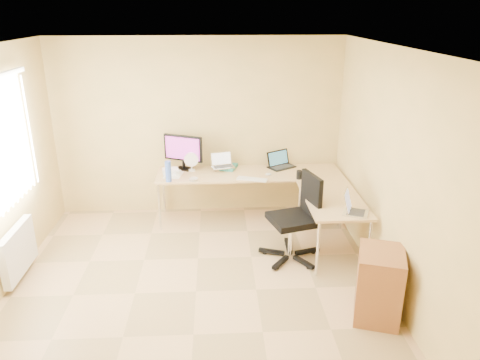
{
  "coord_description": "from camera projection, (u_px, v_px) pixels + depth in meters",
  "views": [
    {
      "loc": [
        0.25,
        -4.36,
        2.95
      ],
      "look_at": [
        0.55,
        1.1,
        0.9
      ],
      "focal_mm": 34.36,
      "sensor_mm": 36.0,
      "label": 1
    }
  ],
  "objects": [
    {
      "name": "laptop_return",
      "position": [
        357.0,
        205.0,
        5.25
      ],
      "size": [
        0.4,
        0.36,
        0.22
      ],
      "primitive_type": "cube",
      "rotation": [
        0.0,
        0.0,
        1.17
      ],
      "color": "silver",
      "rests_on": "desk_return"
    },
    {
      "name": "desk_return",
      "position": [
        331.0,
        224.0,
        5.85
      ],
      "size": [
        0.7,
        1.3,
        0.73
      ],
      "primitive_type": "cube",
      "color": "tan",
      "rests_on": "ground"
    },
    {
      "name": "mouse",
      "position": [
        268.0,
        174.0,
        6.49
      ],
      "size": [
        0.1,
        0.07,
        0.03
      ],
      "primitive_type": "ellipsoid",
      "rotation": [
        0.0,
        0.0,
        0.23
      ],
      "color": "white",
      "rests_on": "desk_main"
    },
    {
      "name": "office_chair",
      "position": [
        292.0,
        222.0,
        5.62
      ],
      "size": [
        0.81,
        0.81,
        1.1
      ],
      "primitive_type": "cube",
      "rotation": [
        0.0,
        0.0,
        0.28
      ],
      "color": "black",
      "rests_on": "ground"
    },
    {
      "name": "papers",
      "position": [
        174.0,
        175.0,
        6.51
      ],
      "size": [
        0.28,
        0.35,
        0.01
      ],
      "primitive_type": "cube",
      "rotation": [
        0.0,
        0.0,
        -0.19
      ],
      "color": "white",
      "rests_on": "desk_main"
    },
    {
      "name": "laptop_center",
      "position": [
        223.0,
        160.0,
        6.65
      ],
      "size": [
        0.37,
        0.32,
        0.21
      ],
      "primitive_type": "cube",
      "rotation": [
        0.0,
        0.0,
        0.27
      ],
      "color": "silver",
      "rests_on": "desk_main"
    },
    {
      "name": "wall_right",
      "position": [
        395.0,
        178.0,
        4.75
      ],
      "size": [
        0.0,
        4.5,
        4.5
      ],
      "primitive_type": "plane",
      "rotation": [
        1.57,
        0.0,
        -1.57
      ],
      "color": "#DAB76C",
      "rests_on": "ground"
    },
    {
      "name": "cabinet",
      "position": [
        379.0,
        285.0,
        4.58
      ],
      "size": [
        0.57,
        0.64,
        0.74
      ],
      "primitive_type": "cube",
      "rotation": [
        0.0,
        0.0,
        -0.32
      ],
      "color": "brown",
      "rests_on": "ground"
    },
    {
      "name": "black_cup",
      "position": [
        299.0,
        175.0,
        6.34
      ],
      "size": [
        0.08,
        0.08,
        0.12
      ],
      "primitive_type": "cylinder",
      "rotation": [
        0.0,
        0.0,
        -0.17
      ],
      "color": "black",
      "rests_on": "desk_main"
    },
    {
      "name": "laptop_black",
      "position": [
        282.0,
        160.0,
        6.78
      ],
      "size": [
        0.47,
        0.44,
        0.24
      ],
      "primitive_type": "cube",
      "rotation": [
        0.0,
        0.0,
        0.56
      ],
      "color": "black",
      "rests_on": "desk_main"
    },
    {
      "name": "book_stack",
      "position": [
        229.0,
        167.0,
        6.77
      ],
      "size": [
        0.29,
        0.33,
        0.05
      ],
      "primitive_type": "cube",
      "rotation": [
        0.0,
        0.0,
        -0.33
      ],
      "color": "teal",
      "rests_on": "desk_main"
    },
    {
      "name": "radiator",
      "position": [
        18.0,
        251.0,
        5.24
      ],
      "size": [
        0.09,
        0.8,
        0.55
      ],
      "primitive_type": "cube",
      "color": "white",
      "rests_on": "ground"
    },
    {
      "name": "desk_main",
      "position": [
        249.0,
        196.0,
        6.73
      ],
      "size": [
        2.65,
        0.7,
        0.73
      ],
      "primitive_type": "cube",
      "color": "tan",
      "rests_on": "ground"
    },
    {
      "name": "mug",
      "position": [
        178.0,
        173.0,
        6.46
      ],
      "size": [
        0.1,
        0.1,
        0.08
      ],
      "primitive_type": "imported",
      "rotation": [
        0.0,
        0.0,
        -0.18
      ],
      "color": "silver",
      "rests_on": "desk_main"
    },
    {
      "name": "cd_stack",
      "position": [
        194.0,
        179.0,
        6.3
      ],
      "size": [
        0.15,
        0.15,
        0.03
      ],
      "primitive_type": "cylinder",
      "rotation": [
        0.0,
        0.0,
        -0.24
      ],
      "color": "silver",
      "rests_on": "desk_main"
    },
    {
      "name": "ceiling",
      "position": [
        186.0,
        49.0,
        4.18
      ],
      "size": [
        4.5,
        4.5,
        0.0
      ],
      "primitive_type": "plane",
      "rotation": [
        3.14,
        0.0,
        0.0
      ],
      "color": "white",
      "rests_on": "ground"
    },
    {
      "name": "desk_fan",
      "position": [
        192.0,
        162.0,
        6.63
      ],
      "size": [
        0.21,
        0.21,
        0.26
      ],
      "primitive_type": "cylinder",
      "rotation": [
        0.0,
        0.0,
        -0.03
      ],
      "color": "white",
      "rests_on": "desk_main"
    },
    {
      "name": "floor",
      "position": [
        196.0,
        291.0,
        5.1
      ],
      "size": [
        4.5,
        4.5,
        0.0
      ],
      "primitive_type": "plane",
      "color": "tan",
      "rests_on": "ground"
    },
    {
      "name": "wall_back",
      "position": [
        198.0,
        128.0,
        6.74
      ],
      "size": [
        4.5,
        0.0,
        4.5
      ],
      "primitive_type": "plane",
      "rotation": [
        1.57,
        0.0,
        0.0
      ],
      "color": "#DAB76C",
      "rests_on": "ground"
    },
    {
      "name": "monitor",
      "position": [
        183.0,
        152.0,
        6.65
      ],
      "size": [
        0.63,
        0.43,
        0.52
      ],
      "primitive_type": "cube",
      "rotation": [
        0.0,
        0.0,
        -0.43
      ],
      "color": "black",
      "rests_on": "desk_main"
    },
    {
      "name": "keyboard",
      "position": [
        252.0,
        179.0,
        6.32
      ],
      "size": [
        0.43,
        0.25,
        0.02
      ],
      "primitive_type": "cube",
      "rotation": [
        0.0,
        0.0,
        -0.34
      ],
      "color": "silver",
      "rests_on": "desk_main"
    },
    {
      "name": "white_box",
      "position": [
        171.0,
        171.0,
        6.53
      ],
      "size": [
        0.25,
        0.2,
        0.08
      ],
      "primitive_type": "cube",
      "rotation": [
        0.0,
        0.0,
        0.19
      ],
      "color": "white",
      "rests_on": "desk_main"
    },
    {
      "name": "wall_front",
      "position": [
        174.0,
        327.0,
        2.54
      ],
      "size": [
        4.5,
        0.0,
        4.5
      ],
      "primitive_type": "plane",
      "rotation": [
        -1.57,
        0.0,
        0.0
      ],
      "color": "#DAB76C",
      "rests_on": "ground"
    },
    {
      "name": "water_bottle",
      "position": [
        168.0,
        171.0,
        6.22
      ],
      "size": [
        0.1,
        0.1,
        0.29
      ],
      "primitive_type": "cylinder",
      "rotation": [
        0.0,
        0.0,
        -0.21
      ],
      "color": "blue",
      "rests_on": "desk_main"
    }
  ]
}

